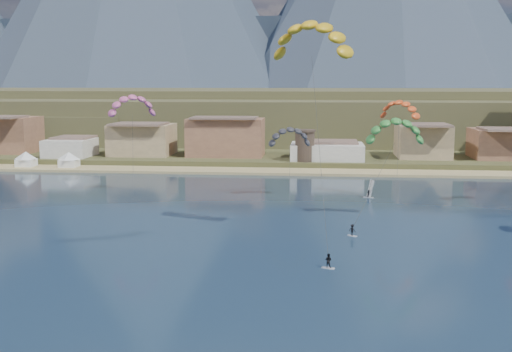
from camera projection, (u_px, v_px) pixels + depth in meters
The scene contains 13 objects.
ground at pixel (222, 332), 58.47m from camera, with size 2400.00×2400.00×0.00m, color #0D1F30.
beach at pixel (285, 172), 162.75m from camera, with size 2200.00×12.00×0.90m.
land at pixel (310, 107), 609.61m from camera, with size 2200.00×900.00×4.00m.
foothills at pixel (349, 114), 283.71m from camera, with size 940.00×210.00×18.00m.
town at pixel (150, 135), 181.33m from camera, with size 400.00×24.00×12.00m.
watchtower at pixel (305, 145), 169.23m from camera, with size 5.82×5.82×8.60m.
beach_tents at pixel (4, 155), 169.80m from camera, with size 43.40×6.40×5.00m.
kitesurfer_yellow at pixel (312, 35), 89.02m from camera, with size 13.35×20.07×33.85m.
kitesurfer_green at pixel (395, 128), 103.68m from camera, with size 13.17×14.71×20.30m.
distant_kite_pink at pixel (132, 102), 126.14m from camera, with size 10.57×8.43×22.25m.
distant_kite_dark at pixel (290, 134), 124.25m from camera, with size 9.28×6.67×16.22m.
distant_kite_orange at pixel (400, 106), 123.92m from camera, with size 8.93×7.67×21.11m.
windsurfer at pixel (369, 192), 126.78m from camera, with size 2.16×2.36×3.66m.
Camera 1 is at (8.77, -55.09, 22.99)m, focal length 43.99 mm.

